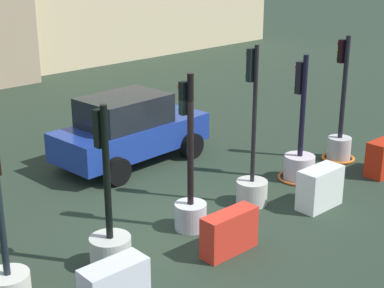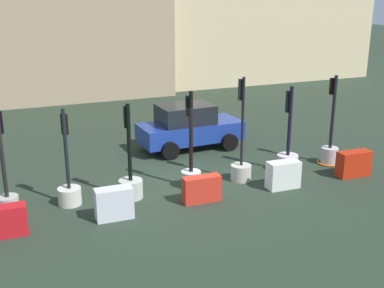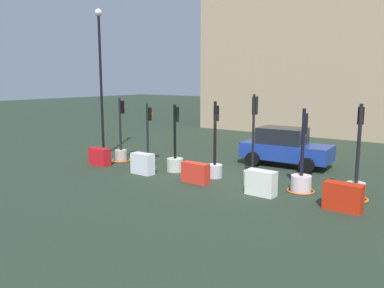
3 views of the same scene
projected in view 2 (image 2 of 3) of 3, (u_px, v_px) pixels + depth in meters
ground_plane at (185, 185)px, 15.16m from camera, size 120.00×120.00×0.00m
traffic_light_0 at (7, 196)px, 13.00m from camera, size 0.87×0.87×2.99m
traffic_light_1 at (69, 187)px, 13.68m from camera, size 0.65×0.65×2.78m
traffic_light_2 at (131, 181)px, 14.11m from camera, size 0.70×0.70×2.81m
traffic_light_3 at (191, 167)px, 14.85m from camera, size 0.61×0.61×3.00m
traffic_light_4 at (241, 162)px, 15.42m from camera, size 0.65×0.65×3.31m
traffic_light_5 at (287, 158)px, 16.23m from camera, size 0.95×0.95×2.88m
traffic_light_6 at (330, 148)px, 16.93m from camera, size 0.82×0.82×3.10m
construction_barrier_0 at (4, 221)px, 11.93m from camera, size 1.09×0.45×0.78m
construction_barrier_1 at (114, 204)px, 12.83m from camera, size 1.00×0.46×0.86m
construction_barrier_2 at (202, 189)px, 13.89m from camera, size 1.11×0.40×0.76m
construction_barrier_3 at (283, 175)px, 14.85m from camera, size 1.01×0.50×0.85m
construction_barrier_4 at (354, 164)px, 15.81m from camera, size 1.11×0.48×0.84m
car_blue_estate at (189, 127)px, 18.48m from camera, size 3.97×2.15×1.71m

